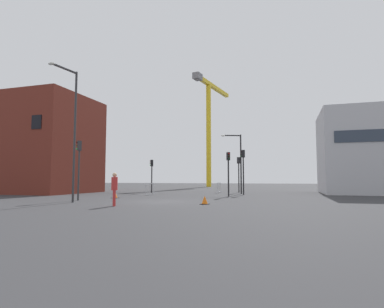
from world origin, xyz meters
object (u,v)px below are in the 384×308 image
at_px(streetlamp_tall, 72,124).
at_px(pedestrian_walking, 114,187).
at_px(traffic_light_far, 79,160).
at_px(traffic_light_near, 239,169).
at_px(traffic_cone_by_barrier, 205,200).
at_px(traffic_cone_orange, 115,195).
at_px(traffic_light_verge, 152,170).
at_px(traffic_light_median, 228,166).
at_px(streetlamp_short, 238,157).
at_px(traffic_light_crosswalk, 243,165).
at_px(construction_crane, 209,116).

xyz_separation_m(streetlamp_tall, pedestrian_walking, (3.96, -1.32, -3.92)).
height_order(traffic_light_far, pedestrian_walking, traffic_light_far).
bearing_deg(traffic_light_near, traffic_cone_by_barrier, -88.72).
distance_m(traffic_light_near, traffic_cone_orange, 14.95).
distance_m(traffic_light_verge, traffic_light_near, 9.49).
height_order(traffic_light_verge, pedestrian_walking, traffic_light_verge).
relative_size(streetlamp_tall, traffic_light_median, 2.25).
distance_m(pedestrian_walking, traffic_cone_by_barrier, 5.25).
height_order(streetlamp_short, traffic_light_median, streetlamp_short).
bearing_deg(traffic_light_near, traffic_light_verge, -160.41).
distance_m(streetlamp_short, traffic_light_far, 15.65).
distance_m(traffic_light_crosswalk, pedestrian_walking, 15.12).
xyz_separation_m(streetlamp_short, traffic_light_verge, (-9.32, -0.16, -1.22)).
height_order(traffic_light_median, traffic_cone_by_barrier, traffic_light_median).
bearing_deg(traffic_light_verge, streetlamp_short, 0.97).
bearing_deg(construction_crane, streetlamp_tall, -88.97).
bearing_deg(traffic_light_median, streetlamp_tall, -130.29).
relative_size(traffic_light_far, traffic_light_verge, 1.18).
height_order(traffic_light_crosswalk, traffic_light_verge, traffic_light_crosswalk).
distance_m(traffic_light_crosswalk, traffic_light_verge, 10.20).
height_order(traffic_light_crosswalk, traffic_cone_orange, traffic_light_crosswalk).
bearing_deg(traffic_cone_orange, traffic_light_near, 58.10).
bearing_deg(traffic_cone_orange, traffic_cone_by_barrier, -24.20).
relative_size(traffic_light_median, traffic_light_verge, 1.07).
height_order(streetlamp_tall, traffic_light_verge, streetlamp_tall).
bearing_deg(pedestrian_walking, traffic_cone_orange, 120.41).
distance_m(streetlamp_short, pedestrian_walking, 16.62).
bearing_deg(traffic_light_median, traffic_cone_orange, -148.94).
relative_size(traffic_light_verge, traffic_cone_orange, 7.21).
bearing_deg(traffic_cone_by_barrier, streetlamp_tall, -171.23).
xyz_separation_m(traffic_light_median, traffic_cone_orange, (-8.05, -4.85, -2.33)).
relative_size(streetlamp_short, traffic_light_crosswalk, 1.41).
relative_size(construction_crane, traffic_light_far, 4.83).
distance_m(traffic_light_far, pedestrian_walking, 6.02).
xyz_separation_m(streetlamp_short, traffic_cone_by_barrier, (-0.02, -13.18, -3.39)).
xyz_separation_m(traffic_light_crosswalk, traffic_light_median, (-0.88, -2.94, -0.26)).
distance_m(streetlamp_tall, traffic_cone_orange, 6.90).
distance_m(construction_crane, traffic_light_far, 39.53).
height_order(traffic_light_near, traffic_cone_by_barrier, traffic_light_near).
xyz_separation_m(streetlamp_short, traffic_light_near, (-0.38, 3.02, -1.03)).
xyz_separation_m(traffic_light_near, traffic_cone_orange, (-7.80, -12.53, -2.38)).
xyz_separation_m(streetlamp_short, pedestrian_walking, (-4.49, -15.80, -2.55)).
bearing_deg(streetlamp_short, construction_crane, 109.78).
relative_size(traffic_light_near, traffic_cone_orange, 7.86).
bearing_deg(traffic_light_crosswalk, traffic_light_near, 103.42).
distance_m(traffic_light_verge, pedestrian_walking, 16.42).
bearing_deg(streetlamp_tall, construction_crane, 91.03).
distance_m(streetlamp_short, traffic_light_verge, 9.40).
relative_size(streetlamp_short, pedestrian_walking, 3.24).
xyz_separation_m(traffic_light_far, traffic_cone_by_barrier, (9.26, -0.60, -2.55)).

